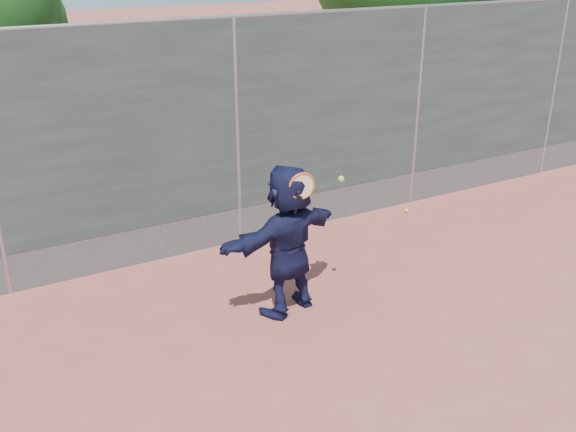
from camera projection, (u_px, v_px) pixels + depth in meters
ground at (397, 376)px, 6.12m from camera, size 80.00×80.00×0.00m
player at (288, 240)px, 6.93m from camera, size 1.66×0.88×1.71m
ball_ground at (406, 211)px, 9.86m from camera, size 0.07×0.07×0.07m
fence at (237, 130)px, 8.32m from camera, size 20.00×0.06×3.03m
swing_action at (306, 187)px, 6.56m from camera, size 0.66×0.13×0.51m
weed_clump at (263, 231)px, 8.93m from camera, size 0.68×0.07×0.30m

